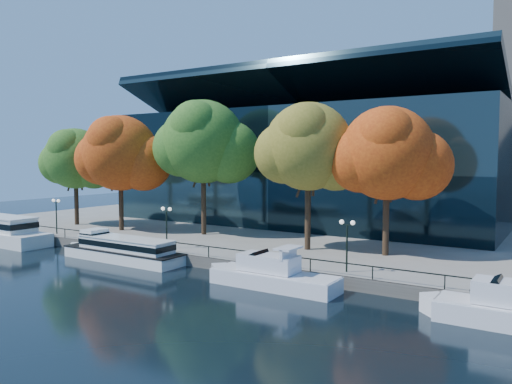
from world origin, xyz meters
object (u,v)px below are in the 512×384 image
Objects in this scene: tree_3 at (310,148)px; lamp_1 at (166,218)px; tree_4 at (389,155)px; tree_0 at (76,160)px; tree_1 at (121,155)px; tour_boat at (120,248)px; cruiser_near at (269,274)px; cruiser_far at (512,309)px; lamp_2 at (347,234)px; lamp_0 at (56,208)px; tree_2 at (204,143)px; large_vessel at (1,231)px.

lamp_1 is (-11.98, -6.79, -6.69)m from tree_3.
lamp_1 is at bearing -157.37° from tree_4.
tree_1 reaches higher than tree_0.
tree_3 is at bearing 29.57° from lamp_1.
tour_boat is 17.03m from cruiser_near.
lamp_2 is at bearing 161.42° from cruiser_far.
lamp_0 is (4.62, -6.41, -5.51)m from tree_0.
tree_2 is at bearing 14.88° from tree_1.
tree_0 is at bearing 125.79° from lamp_0.
lamp_0 is (-36.25, -8.01, -6.03)m from tree_4.
tour_boat is 1.03× the size of tree_3.
cruiser_near is at bearing -0.05° from large_vessel.
lamp_1 reaches higher than large_vessel.
cruiser_near is 2.76× the size of lamp_1.
lamp_0 reaches higher than cruiser_far.
tree_3 is 3.49× the size of lamp_1.
large_vessel is at bearing -147.15° from tree_2.
tree_3 is 30.55m from lamp_0.
cruiser_far is at bearing -0.40° from cruiser_near.
tree_4 is at bearing 3.56° from tree_1.
cruiser_far reaches higher than cruiser_near.
cruiser_far reaches higher than tour_boat.
tree_4 is (7.23, 1.21, -0.66)m from tree_3.
lamp_2 is (21.69, 3.15, 2.81)m from tour_boat.
tree_2 is at bearing 177.86° from tree_4.
cruiser_far is 45.26m from tree_1.
tree_4 reaches higher than large_vessel.
lamp_2 is at bearing -22.86° from tree_2.
tour_boat is at bearing -12.71° from lamp_0.
cruiser_near is 14.76m from lamp_1.
tree_3 is at bearing 134.31° from lamp_2.
lamp_0 is at bearing 180.00° from lamp_2.
tour_boat is 33.49m from cruiser_far.
lamp_2 is (-11.79, 3.96, 2.91)m from cruiser_far.
cruiser_far is 0.68× the size of tree_2.
lamp_1 is at bearing 172.57° from cruiser_far.
tree_1 is 1.04× the size of tree_4.
tree_2 is (0.79, 11.96, 10.22)m from tour_boat.
lamp_0 is at bearing -149.17° from tree_2.
cruiser_near is 0.83× the size of tree_4.
large_vessel is at bearing -170.09° from lamp_1.
lamp_2 is (-0.59, -8.01, -6.03)m from tree_4.
lamp_1 is at bearing -150.43° from tree_3.
lamp_0 is (-13.97, 3.15, 2.81)m from tour_boat.
cruiser_far is 0.82× the size of tree_0.
tree_2 is (10.51, 2.79, 1.25)m from tree_1.
lamp_1 is (3.08, 3.15, 2.81)m from tour_boat.
cruiser_far is at bearing -7.43° from lamp_1.
tree_2 is 1.09× the size of tree_3.
tour_boat is 1.15× the size of tree_0.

